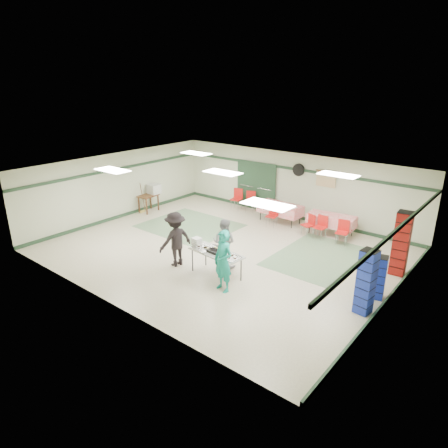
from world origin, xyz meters
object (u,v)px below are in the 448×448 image
Objects in this scene: dining_table_a at (331,220)px; crate_stack_blue_a at (378,277)px; chair_loose_b at (237,197)px; crate_stack_blue_b at (366,282)px; chair_b at (309,223)px; chair_loose_a at (250,199)px; volunteer_teal at (223,261)px; chair_c at (343,230)px; volunteer_grey at (224,243)px; chair_d at (273,214)px; broom at (143,197)px; volunteer_dark at (176,239)px; crate_stack_red at (401,243)px; chair_a at (321,225)px; printer_table at (148,197)px; serving_table at (216,254)px; dining_table_b at (280,209)px; office_printer at (154,189)px.

crate_stack_blue_a is (2.93, -3.49, 0.02)m from dining_table_a.
dining_table_a is 4.59m from chair_loose_b.
crate_stack_blue_b is at bearing -43.29° from chair_loose_b.
chair_loose_a is (-3.40, 1.03, 0.04)m from chair_b.
chair_c is (1.17, 5.17, -0.34)m from volunteer_teal.
crate_stack_blue_a is (4.33, 1.07, -0.18)m from volunteer_grey.
chair_d is (-2.88, -0.00, -0.02)m from chair_c.
chair_d is 2.07m from chair_loose_a.
volunteer_grey is 1.85× the size of chair_d.
crate_stack_blue_b is 10.53m from broom.
crate_stack_red reaches higher than volunteer_dark.
broom is at bearing 170.37° from crate_stack_blue_b.
crate_stack_red is (7.51, -2.00, 0.40)m from chair_loose_b.
chair_loose_a is at bearing 168.26° from chair_a.
volunteer_dark reaches higher than chair_b.
volunteer_grey is (-0.93, 1.18, -0.10)m from volunteer_teal.
chair_b is at bearing 168.24° from volunteer_dark.
chair_c is at bearing -131.99° from volunteer_grey.
volunteer_grey is 1.91× the size of chair_b.
volunteer_dark is 5.87m from crate_stack_blue_a.
chair_c is 2.54m from crate_stack_red.
chair_c is 8.28m from printer_table.
broom reaches higher than crate_stack_blue_a.
chair_b is 0.88× the size of printer_table.
crate_stack_red is (4.09, 3.51, 0.26)m from serving_table.
volunteer_teal is at bearing 114.03° from volunteer_grey.
dining_table_b is 5.59m from office_printer.
crate_stack_blue_b is 10.57m from office_printer.
serving_table is at bearing 154.66° from volunteer_teal.
volunteer_grey is 6.34m from printer_table.
dining_table_b is 2.95m from chair_c.
chair_loose_b is 7.78m from crate_stack_red.
dining_table_b is at bearing 139.16° from crate_stack_blue_b.
volunteer_grey is 1.18× the size of broom.
dining_table_b is 0.57m from chair_d.
volunteer_teal is at bearing -90.90° from chair_a.
dining_table_b is 2.16m from chair_a.
crate_stack_blue_b reaches higher than serving_table.
office_printer is (-6.21, 3.14, 0.24)m from serving_table.
office_printer is (-8.07, -1.51, 0.42)m from chair_c.
crate_stack_blue_a is at bearing -90.00° from crate_stack_red.
volunteer_teal is 5.20m from chair_a.
serving_table is 1.89× the size of chair_loose_b.
crate_stack_red reaches higher than chair_c.
chair_a is at bearing -9.43° from chair_d.
volunteer_teal is 3.40× the size of office_printer.
volunteer_teal is 5.18m from chair_b.
chair_c is 5.35m from chair_loose_b.
volunteer_grey is 5.80m from chair_loose_b.
serving_table is 4.68m from chair_b.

